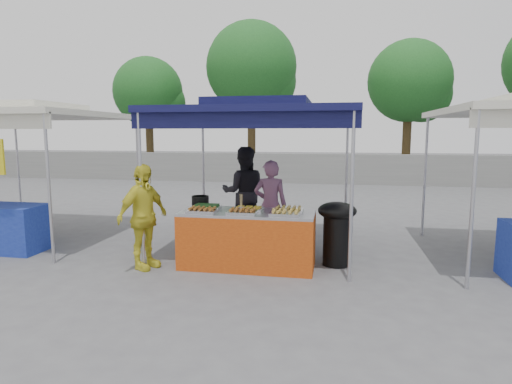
% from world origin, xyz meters
% --- Properties ---
extents(ground_plane, '(80.00, 80.00, 0.00)m').
position_xyz_m(ground_plane, '(0.00, 0.00, 0.00)').
color(ground_plane, '#545456').
extents(back_wall, '(40.00, 0.25, 1.20)m').
position_xyz_m(back_wall, '(0.00, 11.00, 0.60)').
color(back_wall, slate).
rests_on(back_wall, ground_plane).
extents(main_canopy, '(3.20, 3.20, 2.57)m').
position_xyz_m(main_canopy, '(0.00, 0.97, 2.37)').
color(main_canopy, '#B0B0B7').
rests_on(main_canopy, ground_plane).
extents(neighbor_stall_left, '(3.20, 3.20, 2.57)m').
position_xyz_m(neighbor_stall_left, '(-4.50, 0.57, 1.60)').
color(neighbor_stall_left, '#B0B0B7').
rests_on(neighbor_stall_left, ground_plane).
extents(tree_0, '(3.35, 3.26, 5.61)m').
position_xyz_m(tree_0, '(-7.43, 13.28, 3.83)').
color(tree_0, '#3D2D17').
rests_on(tree_0, ground_plane).
extents(tree_1, '(4.05, 4.05, 6.97)m').
position_xyz_m(tree_1, '(-2.39, 13.14, 4.77)').
color(tree_1, '#3D2D17').
rests_on(tree_1, ground_plane).
extents(tree_2, '(3.50, 3.44, 5.91)m').
position_xyz_m(tree_2, '(4.39, 13.08, 4.04)').
color(tree_2, '#3D2D17').
rests_on(tree_2, ground_plane).
extents(vendor_table, '(2.00, 0.80, 0.85)m').
position_xyz_m(vendor_table, '(0.00, -0.10, 0.43)').
color(vendor_table, '#B54210').
rests_on(vendor_table, ground_plane).
extents(food_tray_fl, '(0.42, 0.30, 0.07)m').
position_xyz_m(food_tray_fl, '(-0.63, -0.34, 0.88)').
color(food_tray_fl, '#BCBBC0').
rests_on(food_tray_fl, vendor_table).
extents(food_tray_fm, '(0.42, 0.30, 0.07)m').
position_xyz_m(food_tray_fm, '(-0.03, -0.34, 0.88)').
color(food_tray_fm, '#BCBBC0').
rests_on(food_tray_fm, vendor_table).
extents(food_tray_fr, '(0.42, 0.30, 0.07)m').
position_xyz_m(food_tray_fr, '(0.59, -0.34, 0.88)').
color(food_tray_fr, '#BCBBC0').
rests_on(food_tray_fr, vendor_table).
extents(food_tray_bl, '(0.42, 0.30, 0.07)m').
position_xyz_m(food_tray_bl, '(-0.66, -0.02, 0.88)').
color(food_tray_bl, '#BCBBC0').
rests_on(food_tray_bl, vendor_table).
extents(food_tray_bm, '(0.42, 0.30, 0.07)m').
position_xyz_m(food_tray_bm, '(0.01, -0.04, 0.88)').
color(food_tray_bm, '#BCBBC0').
rests_on(food_tray_bm, vendor_table).
extents(food_tray_br, '(0.42, 0.30, 0.07)m').
position_xyz_m(food_tray_br, '(0.61, -0.05, 0.88)').
color(food_tray_br, '#BCBBC0').
rests_on(food_tray_br, vendor_table).
extents(cooking_pot, '(0.27, 0.27, 0.16)m').
position_xyz_m(cooking_pot, '(-0.85, 0.27, 0.93)').
color(cooking_pot, black).
rests_on(cooking_pot, vendor_table).
extents(skewer_cup, '(0.08, 0.08, 0.10)m').
position_xyz_m(skewer_cup, '(-0.06, -0.28, 0.90)').
color(skewer_cup, '#B0B0B7').
rests_on(skewer_cup, vendor_table).
extents(wok_burner, '(0.59, 0.59, 0.99)m').
position_xyz_m(wok_burner, '(1.32, 0.23, 0.58)').
color(wok_burner, black).
rests_on(wok_burner, ground_plane).
extents(crate_left, '(0.46, 0.32, 0.28)m').
position_xyz_m(crate_left, '(-0.25, 0.63, 0.14)').
color(crate_left, '#122498').
rests_on(crate_left, ground_plane).
extents(crate_right, '(0.48, 0.34, 0.29)m').
position_xyz_m(crate_right, '(0.32, 0.66, 0.15)').
color(crate_right, '#122498').
rests_on(crate_right, ground_plane).
extents(crate_stacked, '(0.47, 0.33, 0.28)m').
position_xyz_m(crate_stacked, '(0.32, 0.66, 0.43)').
color(crate_stacked, '#122498').
rests_on(crate_stacked, crate_right).
extents(vendor_woman, '(0.60, 0.42, 1.56)m').
position_xyz_m(vendor_woman, '(0.19, 0.93, 0.78)').
color(vendor_woman, '#815271').
rests_on(vendor_woman, ground_plane).
extents(helper_man, '(0.97, 0.82, 1.76)m').
position_xyz_m(helper_man, '(-0.45, 1.74, 0.88)').
color(helper_man, black).
rests_on(helper_man, ground_plane).
extents(customer_person, '(0.70, 1.00, 1.57)m').
position_xyz_m(customer_person, '(-1.51, -0.46, 0.78)').
color(customer_person, gold).
rests_on(customer_person, ground_plane).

